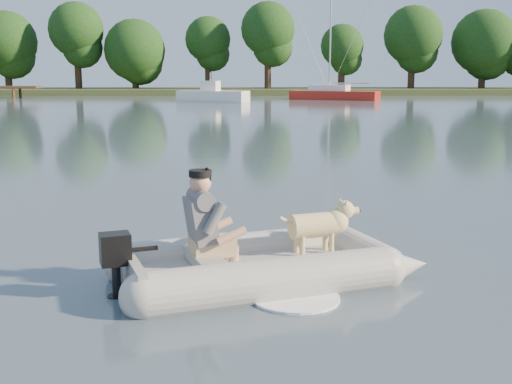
{
  "coord_description": "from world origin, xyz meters",
  "views": [
    {
      "loc": [
        0.24,
        -6.11,
        2.19
      ],
      "look_at": [
        0.5,
        1.6,
        0.75
      ],
      "focal_mm": 45.0,
      "sensor_mm": 36.0,
      "label": 1
    }
  ],
  "objects_px": {
    "man": "(203,217)",
    "dog": "(314,230)",
    "motorboat": "(213,88)",
    "dinghy": "(264,229)",
    "sailboat": "(334,94)"
  },
  "relations": [
    {
      "from": "man",
      "to": "dog",
      "type": "height_order",
      "value": "man"
    },
    {
      "from": "man",
      "to": "motorboat",
      "type": "height_order",
      "value": "motorboat"
    },
    {
      "from": "man",
      "to": "dinghy",
      "type": "bearing_deg",
      "value": -4.24
    },
    {
      "from": "dinghy",
      "to": "sailboat",
      "type": "height_order",
      "value": "sailboat"
    },
    {
      "from": "dog",
      "to": "motorboat",
      "type": "relative_size",
      "value": 0.16
    },
    {
      "from": "dinghy",
      "to": "sailboat",
      "type": "distance_m",
      "value": 47.48
    },
    {
      "from": "dinghy",
      "to": "dog",
      "type": "relative_size",
      "value": 5.22
    },
    {
      "from": "dinghy",
      "to": "motorboat",
      "type": "relative_size",
      "value": 0.83
    },
    {
      "from": "sailboat",
      "to": "motorboat",
      "type": "bearing_deg",
      "value": -133.61
    },
    {
      "from": "dinghy",
      "to": "sailboat",
      "type": "xyz_separation_m",
      "value": [
        7.95,
        46.81,
        -0.12
      ]
    },
    {
      "from": "man",
      "to": "motorboat",
      "type": "bearing_deg",
      "value": 73.63
    },
    {
      "from": "dinghy",
      "to": "sailboat",
      "type": "relative_size",
      "value": 0.46
    },
    {
      "from": "dinghy",
      "to": "dog",
      "type": "xyz_separation_m",
      "value": [
        0.56,
        0.23,
        -0.07
      ]
    },
    {
      "from": "man",
      "to": "sailboat",
      "type": "bearing_deg",
      "value": 61.59
    },
    {
      "from": "man",
      "to": "motorboat",
      "type": "distance_m",
      "value": 43.11
    }
  ]
}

